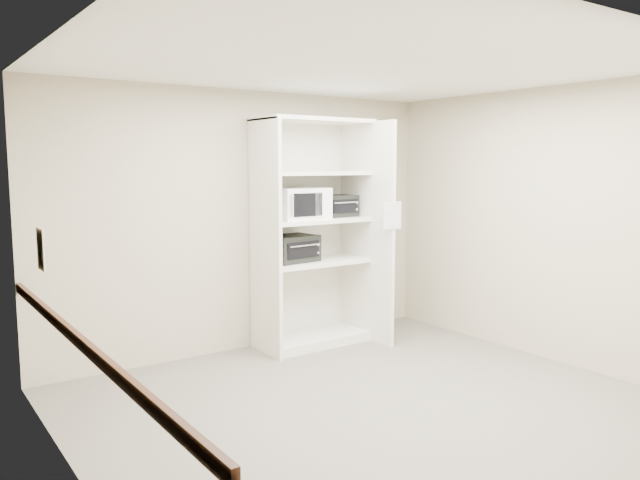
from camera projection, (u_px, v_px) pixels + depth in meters
floor at (369, 404)px, 5.07m from camera, size 4.50×4.00×0.01m
ceiling at (372, 64)px, 4.75m from camera, size 4.50×4.00×0.01m
wall_back at (248, 221)px, 6.53m from camera, size 4.50×0.02×2.70m
wall_front at (613, 277)px, 3.29m from camera, size 4.50×0.02×2.70m
wall_left at (72, 267)px, 3.63m from camera, size 0.02×4.00×2.70m
wall_right at (544, 224)px, 6.20m from camera, size 0.02×4.00×2.70m
shelving_unit at (316, 240)px, 6.70m from camera, size 1.24×0.92×2.42m
microwave at (300, 204)px, 6.53m from camera, size 0.56×0.43×0.33m
toaster_oven_upper at (336, 206)px, 6.86m from camera, size 0.42×0.32×0.24m
toaster_oven_lower at (292, 248)px, 6.58m from camera, size 0.54×0.43×0.28m
paper_sign at (392, 215)px, 6.46m from camera, size 0.22×0.02×0.28m
chair_rail at (80, 341)px, 3.69m from camera, size 0.04×3.98×0.08m
wall_poster at (41, 249)px, 4.38m from camera, size 0.01×0.22×0.30m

